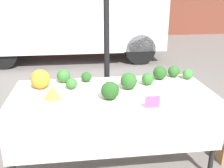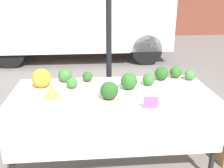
# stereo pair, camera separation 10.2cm
# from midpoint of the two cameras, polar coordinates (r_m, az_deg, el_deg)

# --- Properties ---
(ground_plane) EXTENTS (40.00, 40.00, 0.00)m
(ground_plane) POSITION_cam_midpoint_polar(r_m,az_deg,el_deg) (3.18, 0.96, -16.10)
(ground_plane) COLOR slate
(tent_pole) EXTENTS (0.07, 0.07, 2.59)m
(tent_pole) POSITION_cam_midpoint_polar(r_m,az_deg,el_deg) (3.32, 0.20, 9.91)
(tent_pole) COLOR black
(tent_pole) RESTS_ON ground_plane
(parked_truck) EXTENTS (5.05, 1.82, 2.68)m
(parked_truck) POSITION_cam_midpoint_polar(r_m,az_deg,el_deg) (7.35, -8.92, 16.32)
(parked_truck) COLOR silver
(parked_truck) RESTS_ON ground_plane
(market_table) EXTENTS (2.10, 0.94, 0.86)m
(market_table) POSITION_cam_midpoint_polar(r_m,az_deg,el_deg) (2.74, 1.20, -3.99)
(market_table) COLOR beige
(market_table) RESTS_ON ground_plane
(orange_cauliflower) EXTENTS (0.21, 0.21, 0.21)m
(orange_cauliflower) POSITION_cam_midpoint_polar(r_m,az_deg,el_deg) (2.93, -14.14, 1.22)
(orange_cauliflower) COLOR orange
(orange_cauliflower) RESTS_ON market_table
(romanesco_head) EXTENTS (0.17, 0.17, 0.13)m
(romanesco_head) POSITION_cam_midpoint_polar(r_m,az_deg,el_deg) (2.64, -11.85, -1.55)
(romanesco_head) COLOR #93B238
(romanesco_head) RESTS_ON market_table
(broccoli_head_0) EXTENTS (0.12, 0.12, 0.12)m
(broccoli_head_0) POSITION_cam_midpoint_polar(r_m,az_deg,el_deg) (3.23, 17.48, 1.88)
(broccoli_head_0) COLOR #387533
(broccoli_head_0) RESTS_ON market_table
(broccoli_head_1) EXTENTS (0.18, 0.18, 0.18)m
(broccoli_head_1) POSITION_cam_midpoint_polar(r_m,az_deg,el_deg) (2.53, 0.54, -1.43)
(broccoli_head_1) COLOR #23511E
(broccoli_head_1) RESTS_ON market_table
(broccoli_head_2) EXTENTS (0.16, 0.16, 0.16)m
(broccoli_head_2) POSITION_cam_midpoint_polar(r_m,az_deg,el_deg) (3.14, 11.63, 2.26)
(broccoli_head_2) COLOR #23511E
(broccoli_head_2) RESTS_ON market_table
(broccoli_head_3) EXTENTS (0.18, 0.18, 0.18)m
(broccoli_head_3) POSITION_cam_midpoint_polar(r_m,az_deg,el_deg) (2.80, 4.76, 0.60)
(broccoli_head_3) COLOR #285B23
(broccoli_head_3) RESTS_ON market_table
(broccoli_head_4) EXTENTS (0.14, 0.14, 0.14)m
(broccoli_head_4) POSITION_cam_midpoint_polar(r_m,az_deg,el_deg) (2.95, 8.95, 0.98)
(broccoli_head_4) COLOR #2D6628
(broccoli_head_4) RESTS_ON market_table
(broccoli_head_5) EXTENTS (0.12, 0.12, 0.12)m
(broccoli_head_5) POSITION_cam_midpoint_polar(r_m,az_deg,el_deg) (3.04, -4.40, 1.60)
(broccoli_head_5) COLOR #23511E
(broccoli_head_5) RESTS_ON market_table
(broccoli_head_6) EXTENTS (0.14, 0.14, 0.14)m
(broccoli_head_6) POSITION_cam_midpoint_polar(r_m,az_deg,el_deg) (3.27, 14.59, 2.50)
(broccoli_head_6) COLOR #285B23
(broccoli_head_6) RESTS_ON market_table
(broccoli_head_7) EXTENTS (0.15, 0.15, 0.15)m
(broccoli_head_7) POSITION_cam_midpoint_polar(r_m,az_deg,el_deg) (3.06, -9.28, 1.83)
(broccoli_head_7) COLOR #336B2D
(broccoli_head_7) RESTS_ON market_table
(broccoli_head_8) EXTENTS (0.12, 0.12, 0.12)m
(broccoli_head_8) POSITION_cam_midpoint_polar(r_m,az_deg,el_deg) (2.85, -7.68, 0.23)
(broccoli_head_8) COLOR #336B2D
(broccoli_head_8) RESTS_ON market_table
(price_sign) EXTENTS (0.14, 0.01, 0.12)m
(price_sign) POSITION_cam_midpoint_polar(r_m,az_deg,el_deg) (2.38, 9.65, -4.03)
(price_sign) COLOR #F45B9E
(price_sign) RESTS_ON market_table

